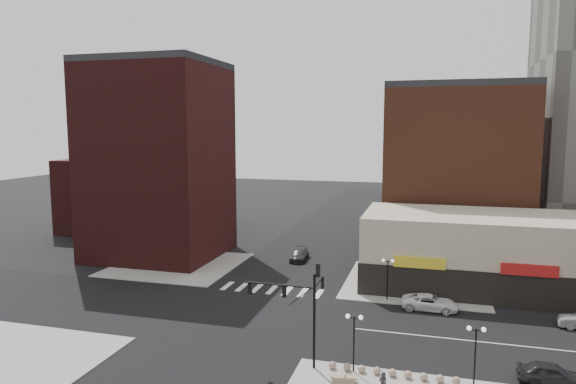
% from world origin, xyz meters
% --- Properties ---
extents(ground, '(240.00, 240.00, 0.00)m').
position_xyz_m(ground, '(0.00, 0.00, 0.00)').
color(ground, black).
rests_on(ground, ground).
extents(road_ew, '(200.00, 14.00, 0.02)m').
position_xyz_m(road_ew, '(0.00, 0.00, 0.01)').
color(road_ew, black).
rests_on(road_ew, ground).
extents(road_ns, '(14.00, 200.00, 0.02)m').
position_xyz_m(road_ns, '(0.00, 0.00, 0.01)').
color(road_ns, black).
rests_on(road_ns, ground).
extents(sidewalk_nw, '(15.00, 15.00, 0.12)m').
position_xyz_m(sidewalk_nw, '(-14.50, 14.50, 0.06)').
color(sidewalk_nw, gray).
rests_on(sidewalk_nw, ground).
extents(sidewalk_ne, '(15.00, 15.00, 0.12)m').
position_xyz_m(sidewalk_ne, '(14.50, 14.50, 0.06)').
color(sidewalk_ne, gray).
rests_on(sidewalk_ne, ground).
extents(building_nw, '(16.00, 15.00, 25.00)m').
position_xyz_m(building_nw, '(-19.00, 18.50, 12.50)').
color(building_nw, '#3B1413').
rests_on(building_nw, ground).
extents(building_nw_low, '(20.00, 18.00, 12.00)m').
position_xyz_m(building_nw_low, '(-32.00, 34.00, 6.00)').
color(building_nw_low, '#3B1413').
rests_on(building_nw_low, ground).
extents(building_ne_midrise, '(18.00, 15.00, 22.00)m').
position_xyz_m(building_ne_midrise, '(19.00, 29.50, 11.00)').
color(building_ne_midrise, brown).
rests_on(building_ne_midrise, ground).
extents(building_ne_row, '(24.20, 12.20, 8.00)m').
position_xyz_m(building_ne_row, '(21.00, 15.00, 3.30)').
color(building_ne_row, beige).
rests_on(building_ne_row, ground).
extents(traffic_signal, '(5.59, 3.09, 7.77)m').
position_xyz_m(traffic_signal, '(7.24, -7.83, 4.96)').
color(traffic_signal, black).
rests_on(traffic_signal, ground).
extents(street_lamp_se_a, '(1.22, 0.32, 4.16)m').
position_xyz_m(street_lamp_se_a, '(11.00, -8.00, 3.29)').
color(street_lamp_se_a, black).
rests_on(street_lamp_se_a, sidewalk_se).
extents(street_lamp_se_b, '(1.22, 0.32, 4.16)m').
position_xyz_m(street_lamp_se_b, '(19.00, -8.00, 3.29)').
color(street_lamp_se_b, black).
rests_on(street_lamp_se_b, sidewalk_se).
extents(street_lamp_ne, '(1.22, 0.32, 4.16)m').
position_xyz_m(street_lamp_ne, '(12.00, 8.00, 3.29)').
color(street_lamp_ne, black).
rests_on(street_lamp_ne, sidewalk_ne).
extents(bollard_row, '(8.94, 0.54, 0.54)m').
position_xyz_m(bollard_row, '(13.70, -8.00, 0.39)').
color(bollard_row, gray).
rests_on(bollard_row, sidewalk_se).
extents(white_suv, '(5.28, 2.55, 1.45)m').
position_xyz_m(white_suv, '(16.13, 6.50, 0.73)').
color(white_suv, white).
rests_on(white_suv, ground).
extents(dark_sedan_east, '(4.37, 1.89, 1.47)m').
position_xyz_m(dark_sedan_east, '(24.07, -6.00, 0.73)').
color(dark_sedan_east, black).
rests_on(dark_sedan_east, ground).
extents(dark_sedan_north, '(2.23, 4.95, 1.41)m').
position_xyz_m(dark_sedan_north, '(-0.32, 20.96, 0.70)').
color(dark_sedan_north, black).
rests_on(dark_sedan_north, ground).
extents(pedestrian, '(0.69, 0.64, 1.59)m').
position_xyz_m(pedestrian, '(13.28, -10.75, 0.91)').
color(pedestrian, '#242126').
rests_on(pedestrian, sidewalk_se).
extents(stone_bench, '(1.83, 0.83, 0.41)m').
position_xyz_m(stone_bench, '(10.58, -9.68, 0.34)').
color(stone_bench, gray).
rests_on(stone_bench, sidewalk_se).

